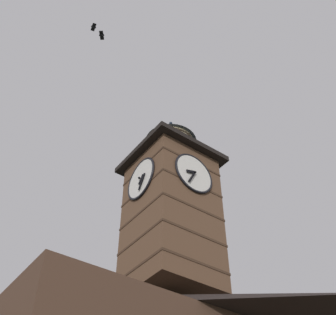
# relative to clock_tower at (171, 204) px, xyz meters

# --- Properties ---
(clock_tower) EXTENTS (3.82, 3.82, 9.53)m
(clock_tower) POSITION_rel_clock_tower_xyz_m (0.00, 0.00, 0.00)
(clock_tower) COLOR brown
(clock_tower) RESTS_ON building_main
(flying_bird_high) EXTENTS (0.31, 0.51, 0.16)m
(flying_bird_high) POSITION_rel_clock_tower_xyz_m (4.90, -0.35, 9.93)
(flying_bird_high) COLOR black
(flying_bird_low) EXTENTS (0.42, 0.48, 0.14)m
(flying_bird_low) POSITION_rel_clock_tower_xyz_m (5.07, 1.47, 6.62)
(flying_bird_low) COLOR black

